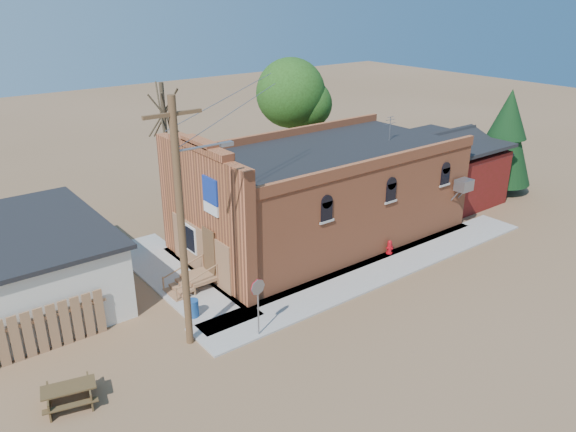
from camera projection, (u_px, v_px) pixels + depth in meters
ground at (372, 288)px, 24.30m from camera, size 120.00×120.00×0.00m
sidewalk_south at (381, 270)px, 25.79m from camera, size 19.00×2.20×0.08m
sidewalk_west at (176, 277)px, 25.13m from camera, size 2.60×10.00×0.08m
brick_bar at (320, 195)px, 28.39m from camera, size 16.40×7.97×6.30m
red_shed at (443, 163)px, 34.00m from camera, size 5.40×6.40×4.30m
wood_fence at (35, 333)px, 19.52m from camera, size 5.20×0.10×1.80m
utility_pole at (182, 222)px, 18.79m from camera, size 3.12×0.26×9.00m
tree_bare_near at (163, 111)px, 29.93m from camera, size 2.80×2.80×7.65m
tree_leafy at (291, 93)px, 35.40m from camera, size 4.40×4.40×8.15m
evergreen_tree at (506, 134)px, 34.62m from camera, size 3.60×3.60×6.50m
fire_hydrant at (390, 247)px, 27.15m from camera, size 0.41×0.39×0.70m
stop_sign at (258, 292)px, 20.23m from camera, size 0.62×0.13×2.30m
trash_barrel at (193, 308)px, 21.92m from camera, size 0.55×0.55×0.71m
picnic_table at (69, 393)px, 17.30m from camera, size 1.85×1.56×0.67m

